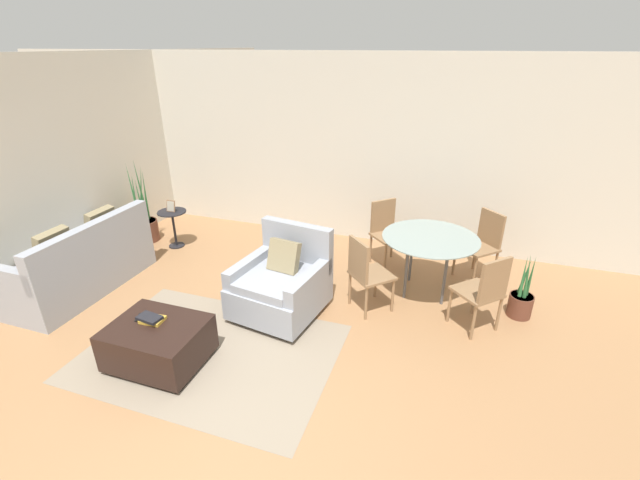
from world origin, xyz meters
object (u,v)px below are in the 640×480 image
at_px(tv_remote_primary, 139,317).
at_px(dining_chair_far_left, 386,228).
at_px(armchair, 282,284).
at_px(dining_chair_near_left, 366,270).
at_px(potted_plant_small, 521,300).
at_px(dining_table, 430,243).
at_px(dining_chair_near_right, 484,289).
at_px(dining_chair_far_right, 483,241).
at_px(potted_plant, 145,224).
at_px(side_table, 173,222).
at_px(couch, 80,266).
at_px(picture_frame, 171,206).
at_px(book_stack, 151,319).
at_px(ottoman, 158,342).

distance_m(tv_remote_primary, dining_chair_far_left, 3.32).
xyz_separation_m(armchair, tv_remote_primary, (-1.00, -1.14, 0.07)).
height_order(dining_chair_near_left, potted_plant_small, dining_chair_near_left).
bearing_deg(dining_table, dining_chair_near_right, -45.00).
relative_size(dining_table, dining_chair_far_right, 1.27).
distance_m(potted_plant, side_table, 0.59).
relative_size(couch, picture_frame, 10.51).
xyz_separation_m(picture_frame, dining_chair_near_left, (3.12, -0.76, -0.13)).
distance_m(picture_frame, dining_chair_near_right, 4.45).
height_order(tv_remote_primary, picture_frame, picture_frame).
bearing_deg(dining_chair_far_right, dining_chair_near_left, -135.00).
height_order(dining_table, dining_chair_near_left, dining_chair_near_left).
distance_m(picture_frame, dining_chair_far_right, 4.41).
bearing_deg(dining_table, potted_plant, 177.75).
bearing_deg(side_table, armchair, -25.91).
bearing_deg(tv_remote_primary, potted_plant_small, 27.89).
distance_m(tv_remote_primary, picture_frame, 2.55).
relative_size(potted_plant, dining_chair_far_left, 1.48).
xyz_separation_m(book_stack, dining_chair_far_right, (3.00, 2.73, 0.07)).
relative_size(picture_frame, dining_chair_far_right, 0.19).
xyz_separation_m(potted_plant, dining_table, (4.33, -0.17, 0.40)).
bearing_deg(potted_plant_small, dining_chair_near_right, -135.05).
distance_m(potted_plant, dining_table, 4.35).
height_order(side_table, dining_chair_far_right, dining_chair_far_right).
distance_m(armchair, dining_chair_far_left, 1.83).
relative_size(book_stack, potted_plant_small, 0.31).
relative_size(potted_plant, potted_plant_small, 1.68).
relative_size(potted_plant, dining_chair_far_right, 1.48).
bearing_deg(dining_chair_far_right, side_table, -173.49).
height_order(ottoman, dining_table, dining_table).
bearing_deg(tv_remote_primary, dining_chair_near_left, 37.63).
distance_m(ottoman, dining_chair_far_right, 4.04).
height_order(tv_remote_primary, potted_plant, potted_plant).
xyz_separation_m(potted_plant, picture_frame, (0.57, -0.04, 0.38)).
bearing_deg(tv_remote_primary, ottoman, -14.06).
xyz_separation_m(ottoman, book_stack, (-0.08, 0.05, 0.22)).
distance_m(ottoman, dining_chair_far_left, 3.25).
height_order(ottoman, dining_chair_far_right, dining_chair_far_right).
distance_m(armchair, book_stack, 1.43).
distance_m(couch, potted_plant_small, 5.30).
xyz_separation_m(armchair, dining_chair_far_right, (2.15, 1.59, 0.16)).
height_order(armchair, potted_plant, potted_plant).
xyz_separation_m(dining_table, dining_chair_far_right, (0.63, 0.63, -0.15)).
xyz_separation_m(couch, tv_remote_primary, (1.58, -0.79, 0.11)).
xyz_separation_m(tv_remote_primary, potted_plant, (-1.80, 2.26, -0.16)).
bearing_deg(dining_chair_near_left, dining_chair_far_right, 45.00).
bearing_deg(dining_table, tv_remote_primary, -140.37).
distance_m(book_stack, dining_chair_near_right, 3.34).
distance_m(side_table, picture_frame, 0.25).
xyz_separation_m(tv_remote_primary, dining_chair_near_right, (3.16, 1.46, 0.09)).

